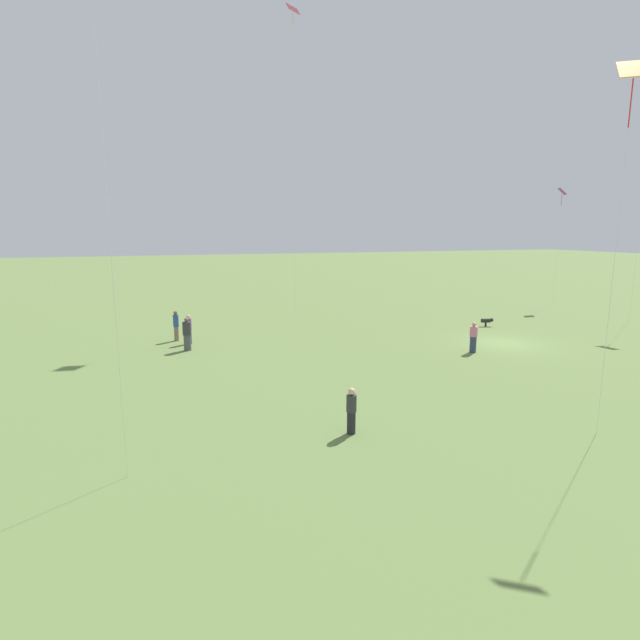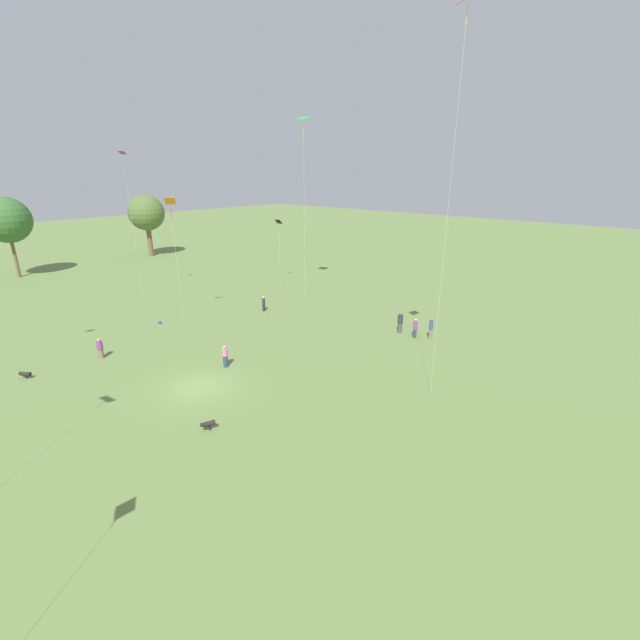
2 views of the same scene
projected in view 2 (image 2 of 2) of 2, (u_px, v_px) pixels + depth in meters
name	position (u px, v px, depth m)	size (l,w,h in m)	color
ground_plane	(198.00, 387.00, 28.87)	(240.00, 240.00, 0.00)	olive
tree_1	(6.00, 220.00, 56.25)	(6.00, 6.00, 10.69)	brown
tree_2	(146.00, 213.00, 71.03)	(5.86, 5.86, 10.15)	brown
person_0	(400.00, 323.00, 38.39)	(0.49, 0.49, 1.87)	#4C4C51
person_1	(415.00, 328.00, 37.18)	(0.40, 0.40, 1.76)	#333D5B
person_2	(100.00, 349.00, 33.10)	(0.61, 0.61, 1.63)	#847056
person_3	(225.00, 356.00, 31.62)	(0.54, 0.54, 1.69)	#333D5B
person_4	(264.00, 304.00, 44.32)	(0.43, 0.43, 1.58)	#232328
person_5	(431.00, 329.00, 36.89)	(0.47, 0.47, 1.86)	#847056
kite_1	(465.00, 30.00, 20.99)	(1.19, 1.24, 21.96)	#E54C99
kite_2	(124.00, 167.00, 43.57)	(0.79, 0.82, 15.72)	purple
kite_4	(171.00, 207.00, 37.29)	(1.09, 1.04, 11.66)	orange
kite_5	(279.00, 224.00, 53.04)	(0.74, 0.89, 8.13)	black
kite_7	(303.00, 125.00, 43.87)	(1.57, 1.59, 19.10)	green
dog_0	(208.00, 424.00, 23.95)	(0.86, 0.48, 0.59)	black
dog_1	(25.00, 374.00, 30.01)	(0.68, 0.78, 0.51)	black
picnic_bag_1	(160.00, 323.00, 40.75)	(0.20, 0.28, 0.27)	#33518C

